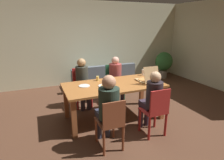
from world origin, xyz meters
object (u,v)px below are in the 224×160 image
(person_2, at_px, (116,76))
(chair_0, at_px, (111,123))
(chair_1, at_px, (82,86))
(person_1, at_px, (83,79))
(person_3, at_px, (152,98))
(dining_table, at_px, (114,89))
(plate_1, at_px, (84,86))
(chair_2, at_px, (114,80))
(pizza_box_0, at_px, (146,79))
(couch, at_px, (103,79))
(person_0, at_px, (108,105))
(drinking_glass_1, at_px, (98,78))
(chair_3, at_px, (156,111))
(potted_plant, at_px, (164,62))
(drinking_glass_0, at_px, (143,72))
(plate_0, at_px, (104,86))

(person_2, bearing_deg, chair_0, -115.96)
(chair_0, xyz_separation_m, chair_1, (0.00, 1.93, 0.01))
(person_1, bearing_deg, person_3, -60.83)
(chair_0, bearing_deg, dining_table, 64.67)
(person_1, xyz_separation_m, plate_1, (-0.14, -0.71, 0.07))
(person_2, xyz_separation_m, person_3, (0.00, -1.61, 0.00))
(person_1, height_order, chair_2, person_1)
(chair_0, bearing_deg, chair_2, 65.78)
(pizza_box_0, height_order, couch, pizza_box_0)
(person_0, xyz_separation_m, drinking_glass_1, (0.23, 1.21, 0.09))
(chair_3, bearing_deg, pizza_box_0, 69.70)
(couch, bearing_deg, plate_1, -119.53)
(person_0, bearing_deg, person_3, 4.52)
(person_0, bearing_deg, drinking_glass_1, 79.36)
(chair_1, bearing_deg, person_2, -6.91)
(chair_3, bearing_deg, couch, 88.31)
(dining_table, bearing_deg, drinking_glass_1, 122.72)
(couch, bearing_deg, chair_3, -91.69)
(person_1, height_order, chair_3, person_1)
(person_0, relative_size, person_1, 1.03)
(person_0, bearing_deg, chair_2, 64.23)
(dining_table, height_order, potted_plant, potted_plant)
(person_2, distance_m, pizza_box_0, 0.99)
(chair_3, bearing_deg, person_2, 90.00)
(dining_table, distance_m, chair_0, 1.09)
(chair_2, height_order, person_2, person_2)
(person_0, relative_size, couch, 0.65)
(dining_table, xyz_separation_m, potted_plant, (2.99, 2.24, -0.08))
(chair_3, bearing_deg, chair_2, 90.00)
(person_2, bearing_deg, plate_1, -144.44)
(dining_table, bearing_deg, person_0, -118.79)
(person_2, distance_m, drinking_glass_0, 0.71)
(person_0, distance_m, chair_1, 1.81)
(pizza_box_0, distance_m, potted_plant, 3.26)
(dining_table, xyz_separation_m, plate_1, (-0.60, 0.11, 0.11))
(pizza_box_0, height_order, potted_plant, pizza_box_0)
(dining_table, height_order, person_1, person_1)
(dining_table, xyz_separation_m, chair_1, (-0.46, 0.95, -0.17))
(dining_table, bearing_deg, person_1, 119.48)
(person_0, bearing_deg, drinking_glass_0, 41.06)
(chair_1, height_order, person_2, person_2)
(chair_0, height_order, drinking_glass_1, chair_0)
(plate_0, relative_size, drinking_glass_1, 2.22)
(chair_0, height_order, person_0, person_0)
(person_2, bearing_deg, drinking_glass_0, -43.19)
(chair_0, relative_size, chair_2, 0.94)
(person_2, distance_m, chair_3, 1.77)
(drinking_glass_1, height_order, potted_plant, potted_plant)
(person_0, height_order, person_3, person_0)
(person_2, height_order, drinking_glass_1, person_2)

